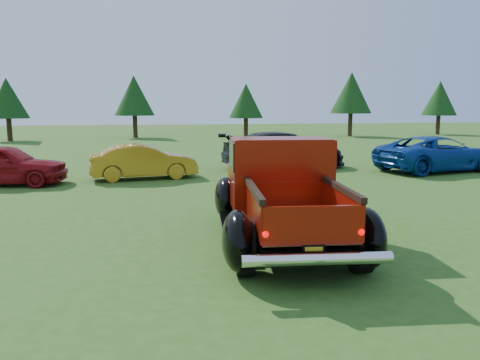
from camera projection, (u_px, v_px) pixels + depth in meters
The scene contains 11 objects.
ground at pixel (255, 242), 8.65m from camera, with size 120.00×120.00×0.00m, color #2C5418.
tree_west at pixel (7, 98), 34.06m from camera, with size 2.94×2.94×4.60m.
tree_mid_left at pixel (134, 96), 37.64m from camera, with size 3.20×3.20×5.00m.
tree_mid_right at pixel (246, 101), 38.42m from camera, with size 2.82×2.82×4.40m.
tree_east at pixel (351, 93), 39.51m from camera, with size 3.46×3.46×5.40m.
tree_far_east at pixel (440, 98), 42.23m from camera, with size 3.07×3.07×4.80m.
pickup_truck at pixel (280, 190), 8.92m from camera, with size 2.86×5.31×1.91m.
show_car_red at pixel (3, 164), 14.91m from camera, with size 1.57×3.90×1.33m, color maroon.
show_car_yellow at pixel (143, 162), 16.25m from camera, with size 1.27×3.64×1.20m, color #C07C19.
show_car_grey at pixel (284, 150), 19.03m from camera, with size 2.08×5.11×1.48m, color black.
show_car_blue at pixel (437, 154), 18.18m from camera, with size 2.26×4.91×1.36m, color navy.
Camera 1 is at (-1.86, -8.17, 2.48)m, focal length 35.00 mm.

